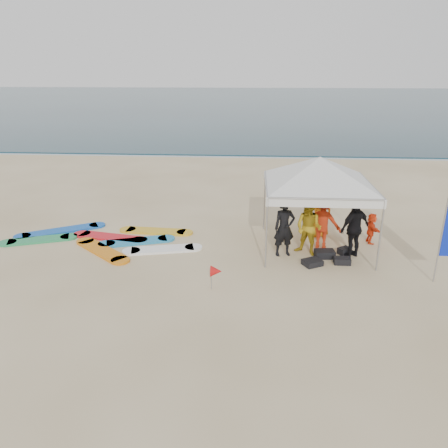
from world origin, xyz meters
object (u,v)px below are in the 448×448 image
surfboard_spread (108,239)px  person_black_a (284,228)px  person_orange_a (323,222)px  canopy_tent (320,157)px  person_orange_b (320,211)px  marker_pennant (216,271)px  person_black_b (355,228)px  person_yellow (309,228)px  person_seated (371,228)px

surfboard_spread → person_black_a: bearing=-7.6°
person_orange_a → canopy_tent: 1.96m
person_orange_a → person_orange_b: 1.01m
marker_pennant → surfboard_spread: 4.80m
person_orange_a → person_black_b: size_ratio=0.96×
person_black_a → surfboard_spread: size_ratio=0.28×
person_yellow → marker_pennant: 3.44m
person_black_b → canopy_tent: size_ratio=0.42×
person_orange_a → marker_pennant: size_ratio=2.68×
person_seated → surfboard_spread: person_seated is taller
person_seated → surfboard_spread: size_ratio=0.16×
person_black_a → person_orange_b: 2.04m
person_seated → person_orange_b: bearing=69.4°
person_black_b → person_orange_b: person_black_b is taller
surfboard_spread → canopy_tent: bearing=-0.9°
person_black_a → person_orange_a: person_black_a is taller
person_black_b → person_seated: person_black_b is taller
person_orange_a → canopy_tent: bearing=11.4°
person_yellow → person_orange_a: (0.48, 0.51, 0.03)m
person_black_b → marker_pennant: 4.44m
person_black_a → person_yellow: person_black_a is taller
person_orange_a → surfboard_spread: 6.77m
person_orange_b → person_black_a: bearing=39.1°
person_yellow → canopy_tent: 2.06m
person_yellow → canopy_tent: canopy_tent is taller
person_orange_a → person_orange_b: person_orange_a is taller
canopy_tent → person_black_b: bearing=-30.0°
person_black_a → canopy_tent: size_ratio=0.40×
person_black_b → surfboard_spread: person_black_b is taller
person_black_a → person_black_b: size_ratio=0.96×
person_black_b → person_black_a: bearing=-33.5°
person_orange_a → person_orange_b: (0.05, 1.00, -0.01)m
person_orange_a → surfboard_spread: size_ratio=0.28×
marker_pennant → person_yellow: bearing=43.2°
person_yellow → person_seated: size_ratio=1.70×
person_orange_b → person_seated: bearing=149.0°
marker_pennant → person_black_a: bearing=51.3°
person_yellow → canopy_tent: bearing=96.1°
person_orange_a → canopy_tent: size_ratio=0.40×
person_orange_a → person_seated: person_orange_a is taller
person_seated → marker_pennant: bearing=123.1°
person_yellow → person_black_a: bearing=-138.6°
person_black_b → person_orange_a: bearing=-70.0°
person_orange_a → marker_pennant: (-2.97, -2.85, -0.36)m
person_seated → person_black_a: bearing=109.0°
person_seated → surfboard_spread: (-8.32, -0.40, -0.45)m
person_black_a → marker_pennant: person_black_a is taller
person_black_a → person_orange_b: size_ratio=1.01×
person_orange_b → canopy_tent: size_ratio=0.40×
person_black_b → surfboard_spread: (-7.53, 0.70, -0.86)m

